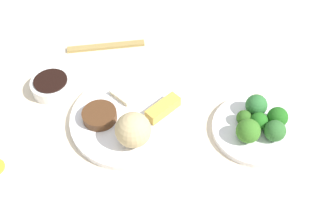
# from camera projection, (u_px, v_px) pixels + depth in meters

# --- Properties ---
(tabletop) EXTENTS (2.20, 2.20, 0.02)m
(tabletop) POSITION_uv_depth(u_px,v_px,m) (130.00, 121.00, 0.97)
(tabletop) COLOR beige
(tabletop) RESTS_ON ground
(main_plate) EXTENTS (0.29, 0.29, 0.02)m
(main_plate) POSITION_uv_depth(u_px,v_px,m) (132.00, 117.00, 0.96)
(main_plate) COLOR white
(main_plate) RESTS_ON tabletop
(rice_scoop) EXTENTS (0.08, 0.08, 0.08)m
(rice_scoop) POSITION_uv_depth(u_px,v_px,m) (133.00, 130.00, 0.87)
(rice_scoop) COLOR tan
(rice_scoop) RESTS_ON main_plate
(spring_roll) EXTENTS (0.09, 0.03, 0.03)m
(spring_roll) POSITION_uv_depth(u_px,v_px,m) (163.00, 108.00, 0.95)
(spring_roll) COLOR gold
(spring_roll) RESTS_ON main_plate
(crab_rangoon_wonton) EXTENTS (0.08, 0.06, 0.01)m
(crab_rangoon_wonton) POSITION_uv_depth(u_px,v_px,m) (129.00, 90.00, 0.99)
(crab_rangoon_wonton) COLOR beige
(crab_rangoon_wonton) RESTS_ON main_plate
(stir_fry_heap) EXTENTS (0.08, 0.08, 0.02)m
(stir_fry_heap) POSITION_uv_depth(u_px,v_px,m) (99.00, 115.00, 0.94)
(stir_fry_heap) COLOR #4F2E18
(stir_fry_heap) RESTS_ON main_plate
(broccoli_plate) EXTENTS (0.21, 0.21, 0.01)m
(broccoli_plate) POSITION_uv_depth(u_px,v_px,m) (256.00, 129.00, 0.94)
(broccoli_plate) COLOR white
(broccoli_plate) RESTS_ON tabletop
(broccoli_floret_0) EXTENTS (0.04, 0.04, 0.04)m
(broccoli_floret_0) POSITION_uv_depth(u_px,v_px,m) (259.00, 121.00, 0.92)
(broccoli_floret_0) COLOR #236A1C
(broccoli_floret_0) RESTS_ON broccoli_plate
(broccoli_floret_1) EXTENTS (0.04, 0.04, 0.04)m
(broccoli_floret_1) POSITION_uv_depth(u_px,v_px,m) (244.00, 118.00, 0.93)
(broccoli_floret_1) COLOR #30601D
(broccoli_floret_1) RESTS_ON broccoli_plate
(broccoli_floret_2) EXTENTS (0.06, 0.06, 0.06)m
(broccoli_floret_2) POSITION_uv_depth(u_px,v_px,m) (248.00, 131.00, 0.89)
(broccoli_floret_2) COLOR #387222
(broccoli_floret_2) RESTS_ON broccoli_plate
(broccoli_floret_3) EXTENTS (0.05, 0.05, 0.05)m
(broccoli_floret_3) POSITION_uv_depth(u_px,v_px,m) (256.00, 105.00, 0.94)
(broccoli_floret_3) COLOR #2D6C31
(broccoli_floret_3) RESTS_ON broccoli_plate
(broccoli_floret_4) EXTENTS (0.05, 0.05, 0.05)m
(broccoli_floret_4) POSITION_uv_depth(u_px,v_px,m) (278.00, 117.00, 0.92)
(broccoli_floret_4) COLOR #20631A
(broccoli_floret_4) RESTS_ON broccoli_plate
(broccoli_floret_5) EXTENTS (0.05, 0.05, 0.05)m
(broccoli_floret_5) POSITION_uv_depth(u_px,v_px,m) (275.00, 131.00, 0.89)
(broccoli_floret_5) COLOR #2F652B
(broccoli_floret_5) RESTS_ON broccoli_plate
(soy_sauce_bowl) EXTENTS (0.10, 0.10, 0.03)m
(soy_sauce_bowl) POSITION_uv_depth(u_px,v_px,m) (52.00, 86.00, 1.01)
(soy_sauce_bowl) COLOR white
(soy_sauce_bowl) RESTS_ON tabletop
(soy_sauce_bowl_liquid) EXTENTS (0.08, 0.08, 0.00)m
(soy_sauce_bowl_liquid) POSITION_uv_depth(u_px,v_px,m) (50.00, 81.00, 1.00)
(soy_sauce_bowl_liquid) COLOR black
(soy_sauce_bowl_liquid) RESTS_ON soy_sauce_bowl
(chopsticks_pair) EXTENTS (0.19, 0.15, 0.01)m
(chopsticks_pair) POSITION_uv_depth(u_px,v_px,m) (106.00, 46.00, 1.13)
(chopsticks_pair) COLOR #9F8346
(chopsticks_pair) RESTS_ON tabletop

